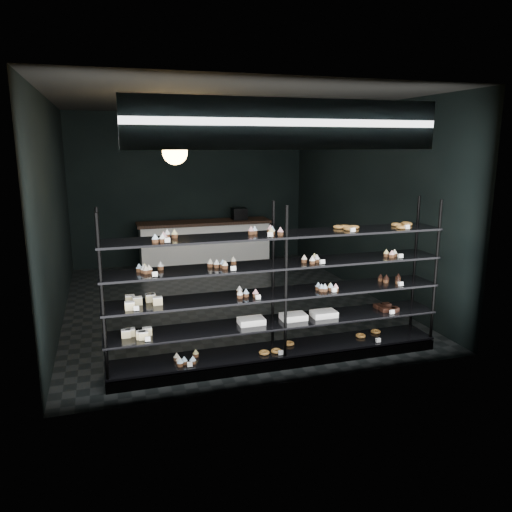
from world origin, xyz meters
name	(u,v)px	position (x,y,z in m)	size (l,w,h in m)	color
room	(223,206)	(0.00, 0.00, 1.60)	(5.01, 6.01, 3.20)	black
display_shelf	(277,312)	(0.05, -2.45, 0.63)	(4.00, 0.50, 1.91)	black
signage	(290,124)	(0.00, -2.93, 2.75)	(3.30, 0.05, 0.50)	#0E0C3D
pendant_lamp	(175,152)	(-0.86, -0.86, 2.45)	(0.34, 0.34, 0.90)	black
service_counter	(205,243)	(0.20, 2.50, 0.50)	(2.79, 0.65, 1.23)	silver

